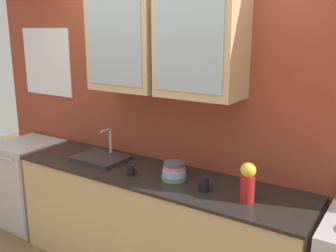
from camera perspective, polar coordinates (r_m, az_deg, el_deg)
The scene contains 8 objects.
back_wall_unit at distance 3.21m, azimuth 0.91°, elevation 5.18°, with size 4.37×0.47×2.79m.
counter at distance 3.30m, azimuth -2.12°, elevation -14.40°, with size 2.55×0.65×0.90m.
sink_faucet at distance 3.49m, azimuth -10.01°, elevation -4.62°, with size 0.46×0.35×0.26m.
bowl_stack at distance 2.98m, azimuth 0.91°, elevation -6.78°, with size 0.19×0.19×0.14m.
vase at distance 2.63m, azimuth 11.82°, elevation -8.12°, with size 0.11×0.11×0.28m.
cup_near_sink at distance 3.09m, azimuth -5.59°, elevation -6.50°, with size 0.10×0.07×0.09m.
cup_near_bowls at distance 2.80m, azimuth 5.39°, elevation -8.59°, with size 0.12×0.08×0.10m.
dishwasher at distance 4.35m, azimuth -19.89°, elevation -8.02°, with size 0.56×0.63×0.90m.
Camera 1 is at (1.69, -2.36, 2.02)m, focal length 40.85 mm.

